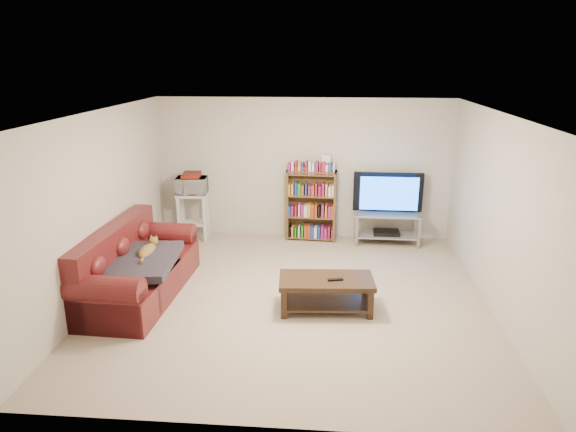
# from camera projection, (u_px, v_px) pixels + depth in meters

# --- Properties ---
(floor) EXTENTS (5.00, 5.00, 0.00)m
(floor) POSITION_uv_depth(u_px,v_px,m) (293.00, 297.00, 6.77)
(floor) COLOR tan
(floor) RESTS_ON ground
(ceiling) EXTENTS (5.00, 5.00, 0.00)m
(ceiling) POSITION_uv_depth(u_px,v_px,m) (294.00, 113.00, 6.06)
(ceiling) COLOR white
(ceiling) RESTS_ON ground
(wall_back) EXTENTS (5.00, 0.00, 5.00)m
(wall_back) POSITION_uv_depth(u_px,v_px,m) (304.00, 169.00, 8.79)
(wall_back) COLOR beige
(wall_back) RESTS_ON ground
(wall_front) EXTENTS (5.00, 0.00, 5.00)m
(wall_front) POSITION_uv_depth(u_px,v_px,m) (271.00, 301.00, 4.03)
(wall_front) COLOR beige
(wall_front) RESTS_ON ground
(wall_left) EXTENTS (0.00, 5.00, 5.00)m
(wall_left) POSITION_uv_depth(u_px,v_px,m) (100.00, 206.00, 6.61)
(wall_left) COLOR beige
(wall_left) RESTS_ON ground
(wall_right) EXTENTS (0.00, 5.00, 5.00)m
(wall_right) POSITION_uv_depth(u_px,v_px,m) (499.00, 215.00, 6.22)
(wall_right) COLOR beige
(wall_right) RESTS_ON ground
(sofa) EXTENTS (1.04, 2.22, 0.93)m
(sofa) POSITION_uv_depth(u_px,v_px,m) (134.00, 272.00, 6.76)
(sofa) COLOR #581617
(sofa) RESTS_ON floor
(blanket) EXTENTS (0.89, 1.13, 0.19)m
(blanket) POSITION_uv_depth(u_px,v_px,m) (141.00, 261.00, 6.53)
(blanket) COLOR #2E2833
(blanket) RESTS_ON sofa
(cat) EXTENTS (0.26, 0.61, 0.18)m
(cat) POSITION_uv_depth(u_px,v_px,m) (147.00, 251.00, 6.70)
(cat) COLOR brown
(cat) RESTS_ON sofa
(coffee_table) EXTENTS (1.20, 0.66, 0.42)m
(coffee_table) POSITION_uv_depth(u_px,v_px,m) (326.00, 288.00, 6.36)
(coffee_table) COLOR black
(coffee_table) RESTS_ON floor
(remote) EXTENTS (0.20, 0.09, 0.02)m
(remote) POSITION_uv_depth(u_px,v_px,m) (335.00, 279.00, 6.27)
(remote) COLOR black
(remote) RESTS_ON coffee_table
(tv_stand) EXTENTS (1.08, 0.50, 0.54)m
(tv_stand) POSITION_uv_depth(u_px,v_px,m) (387.00, 223.00, 8.64)
(tv_stand) COLOR #999EA3
(tv_stand) RESTS_ON floor
(television) EXTENTS (1.16, 0.17, 0.67)m
(television) POSITION_uv_depth(u_px,v_px,m) (389.00, 194.00, 8.49)
(television) COLOR black
(television) RESTS_ON tv_stand
(dvd_player) EXTENTS (0.43, 0.31, 0.06)m
(dvd_player) POSITION_uv_depth(u_px,v_px,m) (386.00, 232.00, 8.70)
(dvd_player) COLOR black
(dvd_player) RESTS_ON tv_stand
(bookshelf) EXTENTS (0.86, 0.31, 1.22)m
(bookshelf) POSITION_uv_depth(u_px,v_px,m) (311.00, 204.00, 8.75)
(bookshelf) COLOR brown
(bookshelf) RESTS_ON floor
(shelf_clutter) EXTENTS (0.63, 0.20, 0.28)m
(shelf_clutter) POSITION_uv_depth(u_px,v_px,m) (318.00, 164.00, 8.54)
(shelf_clutter) COLOR silver
(shelf_clutter) RESTS_ON bookshelf
(microwave_stand) EXTENTS (0.54, 0.40, 0.82)m
(microwave_stand) POSITION_uv_depth(u_px,v_px,m) (193.00, 210.00, 8.77)
(microwave_stand) COLOR silver
(microwave_stand) RESTS_ON floor
(microwave) EXTENTS (0.53, 0.37, 0.28)m
(microwave) POSITION_uv_depth(u_px,v_px,m) (192.00, 185.00, 8.64)
(microwave) COLOR silver
(microwave) RESTS_ON microwave_stand
(game_boxes) EXTENTS (0.31, 0.28, 0.05)m
(game_boxes) POSITION_uv_depth(u_px,v_px,m) (191.00, 176.00, 8.59)
(game_boxes) COLOR maroon
(game_boxes) RESTS_ON microwave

